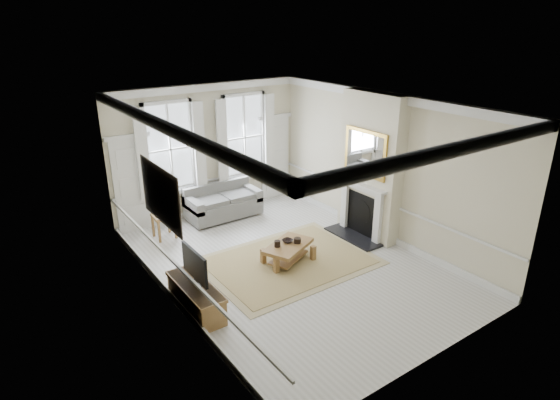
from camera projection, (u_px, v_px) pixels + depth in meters
floor at (290, 265)px, 9.92m from camera, size 7.20×7.20×0.00m
ceiling at (291, 104)px, 8.68m from camera, size 7.20×7.20×0.00m
back_wall at (208, 150)px, 12.05m from camera, size 5.20×0.00×5.20m
left_wall at (167, 220)px, 7.91m from camera, size 0.00×7.20×7.20m
right_wall at (382, 167)px, 10.69m from camera, size 0.00×7.20×7.20m
window_left at (170, 149)px, 11.38m from camera, size 1.26×0.20×2.20m
window_right at (244, 137)px, 12.50m from camera, size 1.26×0.20×2.20m
door_left at (133, 186)px, 11.12m from camera, size 0.90×0.08×2.30m
door_right at (275, 158)px, 13.31m from camera, size 0.90×0.08×2.30m
painting at (161, 195)px, 8.04m from camera, size 0.05×1.66×1.06m
chimney_breast at (371, 166)px, 10.75m from camera, size 0.35×1.70×3.38m
hearth at (353, 237)px, 11.13m from camera, size 0.55×1.50×0.05m
fireplace at (361, 207)px, 10.98m from camera, size 0.21×1.45×1.33m
mirror at (365, 153)px, 10.50m from camera, size 0.06×1.26×1.06m
sofa at (222, 204)px, 12.20m from camera, size 1.89×0.92×0.87m
side_table at (163, 219)px, 10.99m from camera, size 0.50×0.50×0.58m
rug at (288, 261)px, 10.03m from camera, size 3.50×2.60×0.02m
coffee_table at (288, 248)px, 9.91m from camera, size 1.29×1.06×0.42m
ceramic_pot_a at (277, 244)px, 9.76m from camera, size 0.13×0.13×0.13m
ceramic_pot_b at (297, 240)px, 9.93m from camera, size 0.15×0.15×0.11m
bowl at (288, 241)px, 9.97m from camera, size 0.27×0.27×0.06m
tv_stand at (196, 298)px, 8.29m from camera, size 0.47×1.45×0.52m
tv at (195, 265)px, 8.07m from camera, size 0.08×0.90×0.68m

